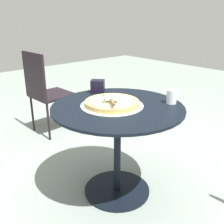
# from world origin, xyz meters

# --- Properties ---
(ground_plane) EXTENTS (10.00, 10.00, 0.00)m
(ground_plane) POSITION_xyz_m (0.00, 0.00, 0.00)
(ground_plane) COLOR gray
(patio_table) EXTENTS (0.91, 0.91, 0.70)m
(patio_table) POSITION_xyz_m (0.00, 0.00, 0.52)
(patio_table) COLOR black
(patio_table) RESTS_ON ground
(pizza_on_tray) EXTENTS (0.43, 0.43, 0.05)m
(pizza_on_tray) POSITION_xyz_m (-0.03, 0.03, 0.71)
(pizza_on_tray) COLOR silver
(pizza_on_tray) RESTS_ON patio_table
(pizza_server) EXTENTS (0.16, 0.20, 0.02)m
(pizza_server) POSITION_xyz_m (-0.07, -0.02, 0.76)
(pizza_server) COLOR silver
(pizza_server) RESTS_ON pizza_on_tray
(drinking_cup) EXTENTS (0.07, 0.07, 0.10)m
(drinking_cup) POSITION_xyz_m (0.32, -0.21, 0.74)
(drinking_cup) COLOR white
(drinking_cup) RESTS_ON patio_table
(napkin_dispenser) EXTENTS (0.13, 0.13, 0.10)m
(napkin_dispenser) POSITION_xyz_m (0.10, 0.34, 0.75)
(napkin_dispenser) COLOR black
(napkin_dispenser) RESTS_ON patio_table
(patio_chair_near) EXTENTS (0.42, 0.42, 0.92)m
(patio_chair_near) POSITION_xyz_m (0.13, 1.31, 0.52)
(patio_chair_near) COLOR black
(patio_chair_near) RESTS_ON ground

